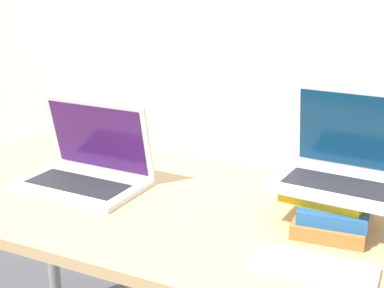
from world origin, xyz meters
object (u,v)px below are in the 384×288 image
at_px(wireless_keyboard, 313,268).
at_px(laptop_on_books, 346,167).
at_px(book_stack, 334,204).
at_px(laptop_left, 87,168).

bearing_deg(wireless_keyboard, laptop_on_books, 89.22).
height_order(book_stack, wireless_keyboard, book_stack).
relative_size(book_stack, laptop_on_books, 0.88).
relative_size(laptop_left, book_stack, 1.26).
distance_m(laptop_on_books, wireless_keyboard, 0.31).
xyz_separation_m(laptop_left, book_stack, (0.72, 0.07, -0.00)).
bearing_deg(book_stack, wireless_keyboard, -86.89).
relative_size(laptop_left, wireless_keyboard, 1.39).
height_order(laptop_left, wireless_keyboard, laptop_left).
height_order(book_stack, laptop_on_books, laptop_on_books).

